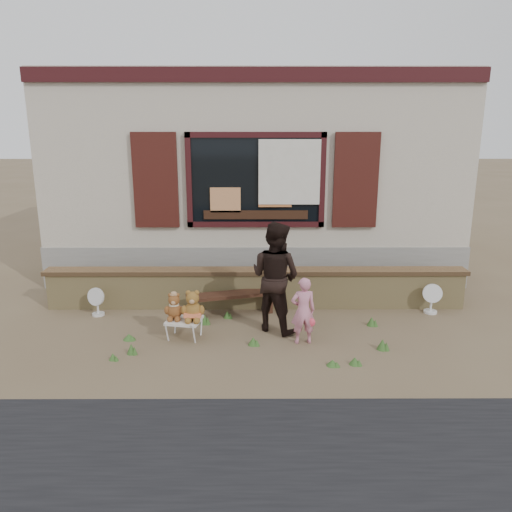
{
  "coord_description": "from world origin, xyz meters",
  "views": [
    {
      "loc": [
        -0.03,
        -7.05,
        3.01
      ],
      "look_at": [
        0.0,
        0.6,
        1.0
      ],
      "focal_mm": 35.0,
      "sensor_mm": 36.0,
      "label": 1
    }
  ],
  "objects_px": {
    "teddy_bear_left": "(174,306)",
    "adult": "(275,277)",
    "teddy_bear_right": "(193,305)",
    "bench": "(231,299)",
    "child": "(303,311)",
    "folding_chair": "(184,321)"
  },
  "relations": [
    {
      "from": "teddy_bear_right",
      "to": "bench",
      "type": "bearing_deg",
      "value": 73.11
    },
    {
      "from": "child",
      "to": "adult",
      "type": "relative_size",
      "value": 0.58
    },
    {
      "from": "bench",
      "to": "teddy_bear_right",
      "type": "relative_size",
      "value": 3.21
    },
    {
      "from": "teddy_bear_left",
      "to": "adult",
      "type": "height_order",
      "value": "adult"
    },
    {
      "from": "bench",
      "to": "adult",
      "type": "xyz_separation_m",
      "value": [
        0.69,
        -0.6,
        0.56
      ]
    },
    {
      "from": "teddy_bear_left",
      "to": "adult",
      "type": "bearing_deg",
      "value": 22.46
    },
    {
      "from": "bench",
      "to": "child",
      "type": "height_order",
      "value": "child"
    },
    {
      "from": "bench",
      "to": "teddy_bear_right",
      "type": "xyz_separation_m",
      "value": [
        -0.5,
        -0.96,
        0.25
      ]
    },
    {
      "from": "folding_chair",
      "to": "teddy_bear_right",
      "type": "height_order",
      "value": "teddy_bear_right"
    },
    {
      "from": "folding_chair",
      "to": "teddy_bear_left",
      "type": "xyz_separation_m",
      "value": [
        -0.14,
        0.03,
        0.23
      ]
    },
    {
      "from": "teddy_bear_left",
      "to": "adult",
      "type": "distance_m",
      "value": 1.54
    },
    {
      "from": "teddy_bear_left",
      "to": "child",
      "type": "xyz_separation_m",
      "value": [
        1.84,
        -0.19,
        -0.01
      ]
    },
    {
      "from": "bench",
      "to": "teddy_bear_left",
      "type": "bearing_deg",
      "value": -145.36
    },
    {
      "from": "child",
      "to": "adult",
      "type": "distance_m",
      "value": 0.71
    },
    {
      "from": "folding_chair",
      "to": "adult",
      "type": "relative_size",
      "value": 0.33
    },
    {
      "from": "folding_chair",
      "to": "teddy_bear_left",
      "type": "bearing_deg",
      "value": -180.0
    },
    {
      "from": "folding_chair",
      "to": "child",
      "type": "relative_size",
      "value": 0.56
    },
    {
      "from": "folding_chair",
      "to": "adult",
      "type": "bearing_deg",
      "value": 24.7
    },
    {
      "from": "bench",
      "to": "adult",
      "type": "distance_m",
      "value": 1.07
    },
    {
      "from": "bench",
      "to": "teddy_bear_left",
      "type": "xyz_separation_m",
      "value": [
        -0.78,
        -0.91,
        0.22
      ]
    },
    {
      "from": "folding_chair",
      "to": "teddy_bear_right",
      "type": "xyz_separation_m",
      "value": [
        0.14,
        -0.03,
        0.26
      ]
    },
    {
      "from": "folding_chair",
      "to": "adult",
      "type": "height_order",
      "value": "adult"
    }
  ]
}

